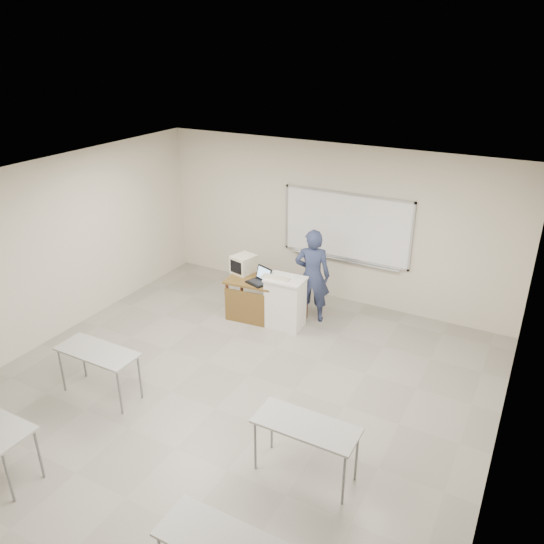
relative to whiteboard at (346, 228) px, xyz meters
The scene contains 10 objects.
floor 4.25m from the whiteboard, 94.32° to the right, with size 7.00×8.00×0.01m, color gray.
whiteboard is the anchor object (origin of this frame).
student_desks 5.39m from the whiteboard, 93.23° to the right, with size 4.40×2.20×0.73m.
instructor_desk 1.98m from the whiteboard, 121.90° to the right, with size 1.42×0.71×0.75m.
podium 1.85m from the whiteboard, 108.81° to the right, with size 0.66×0.49×0.93m.
crt_monitor 2.01m from the whiteboard, 139.81° to the right, with size 0.36×0.41×0.34m.
laptop 1.93m from the whiteboard, 124.42° to the right, with size 0.36×0.33×0.26m.
mouse 1.66m from the whiteboard, 118.68° to the right, with size 0.10×0.06×0.04m, color #939599.
keyboard 1.77m from the whiteboard, 112.75° to the right, with size 0.48×0.16×0.03m, color beige.
presenter 1.21m from the whiteboard, 101.15° to the right, with size 0.63×0.41×1.72m, color black.
Camera 1 is at (3.52, -4.84, 4.71)m, focal length 35.00 mm.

